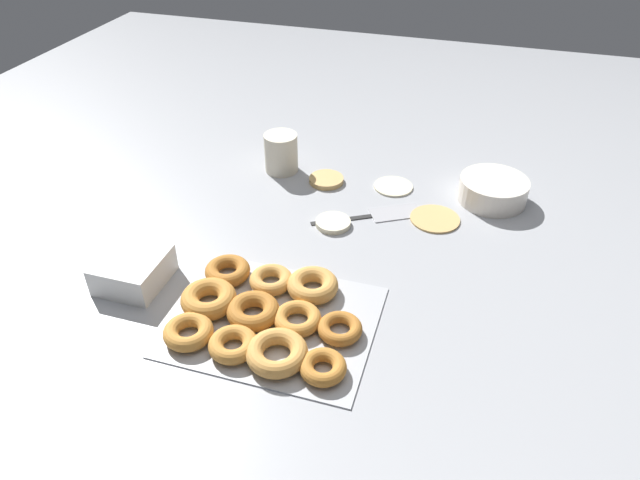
% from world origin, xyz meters
% --- Properties ---
extents(ground_plane, '(3.00, 3.00, 0.00)m').
position_xyz_m(ground_plane, '(0.00, 0.00, 0.00)').
color(ground_plane, '#9EA0A5').
extents(pancake_0, '(0.12, 0.12, 0.01)m').
position_xyz_m(pancake_0, '(0.20, 0.11, 0.00)').
color(pancake_0, tan).
rests_on(pancake_0, ground_plane).
extents(pancake_1, '(0.08, 0.08, 0.01)m').
position_xyz_m(pancake_1, '(-0.03, 0.02, 0.01)').
color(pancake_1, beige).
rests_on(pancake_1, ground_plane).
extents(pancake_2, '(0.09, 0.09, 0.01)m').
position_xyz_m(pancake_2, '(-0.10, 0.20, 0.01)').
color(pancake_2, tan).
rests_on(pancake_2, ground_plane).
extents(pancake_3, '(0.10, 0.10, 0.01)m').
position_xyz_m(pancake_3, '(0.08, 0.23, 0.00)').
color(pancake_3, beige).
rests_on(pancake_3, ground_plane).
extents(donut_tray, '(0.39, 0.31, 0.04)m').
position_xyz_m(donut_tray, '(-0.07, -0.33, 0.02)').
color(donut_tray, '#ADAFB5').
rests_on(donut_tray, ground_plane).
extents(batter_bowl, '(0.17, 0.17, 0.06)m').
position_xyz_m(batter_bowl, '(0.33, 0.24, 0.03)').
color(batter_bowl, silver).
rests_on(batter_bowl, ground_plane).
extents(container_stack, '(0.13, 0.14, 0.06)m').
position_xyz_m(container_stack, '(-0.37, -0.30, 0.03)').
color(container_stack, white).
rests_on(container_stack, ground_plane).
extents(paper_cup, '(0.09, 0.09, 0.11)m').
position_xyz_m(paper_cup, '(-0.23, 0.23, 0.05)').
color(paper_cup, beige).
rests_on(paper_cup, ground_plane).
extents(spatula, '(0.26, 0.17, 0.01)m').
position_xyz_m(spatula, '(0.08, 0.09, 0.00)').
color(spatula, black).
rests_on(spatula, ground_plane).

